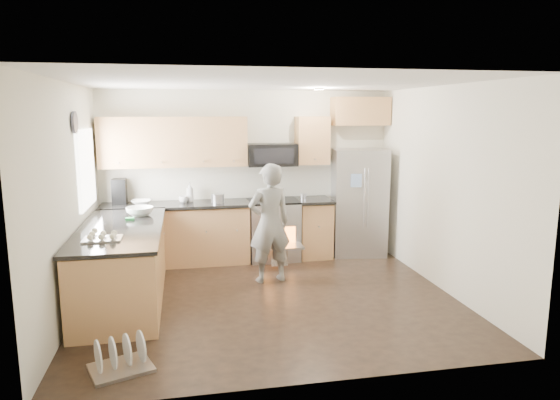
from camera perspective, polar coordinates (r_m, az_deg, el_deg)
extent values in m
plane|color=black|center=(6.28, -1.18, -11.17)|extent=(4.50, 4.50, 0.00)
cube|color=silver|center=(7.89, -3.70, 2.95)|extent=(4.50, 0.04, 2.60)
cube|color=silver|center=(4.01, 3.65, -3.95)|extent=(4.50, 0.04, 2.60)
cube|color=silver|center=(5.98, -22.98, -0.09)|extent=(0.04, 4.00, 2.60)
cube|color=silver|center=(6.69, 18.14, 1.20)|extent=(0.04, 4.00, 2.60)
cube|color=white|center=(5.86, -1.27, 13.27)|extent=(4.50, 4.00, 0.04)
cube|color=white|center=(6.92, -21.29, 3.38)|extent=(0.04, 1.00, 1.00)
cylinder|color=#FFE9CC|center=(7.13, 4.50, 12.54)|extent=(0.14, 0.14, 0.02)
cylinder|color=#474754|center=(6.34, -22.42, 8.21)|extent=(0.03, 0.26, 0.26)
cube|color=#A87D43|center=(7.69, -11.70, -3.98)|extent=(2.15, 0.60, 0.87)
cube|color=black|center=(7.58, -11.83, -0.55)|extent=(2.19, 0.64, 0.04)
cube|color=#A87D43|center=(7.94, 3.83, -3.35)|extent=(0.50, 0.60, 0.87)
cube|color=black|center=(7.84, 3.89, -0.02)|extent=(0.54, 0.64, 0.04)
cube|color=#A87D43|center=(7.62, -12.03, 6.51)|extent=(2.16, 0.33, 0.74)
cube|color=#A87D43|center=(7.87, 3.70, 6.81)|extent=(0.50, 0.33, 0.74)
cube|color=#A87D43|center=(8.09, 9.17, 9.98)|extent=(0.90, 0.33, 0.44)
imported|color=white|center=(7.60, -15.57, -0.26)|extent=(0.28, 0.28, 0.07)
imported|color=white|center=(7.67, -10.26, 0.89)|extent=(0.11, 0.11, 0.29)
imported|color=white|center=(7.62, -10.99, 0.07)|extent=(0.13, 0.13, 0.10)
cylinder|color=#B7B7BC|center=(7.55, -7.14, 0.21)|extent=(0.19, 0.19, 0.13)
cube|color=black|center=(7.72, -17.89, 0.93)|extent=(0.20, 0.24, 0.37)
cylinder|color=#B7B7BC|center=(7.90, 2.67, 0.48)|extent=(0.09, 0.09, 0.07)
cube|color=#A87D43|center=(6.33, -17.53, -7.28)|extent=(0.90, 2.30, 0.87)
cube|color=black|center=(6.22, -17.75, -3.13)|extent=(0.96, 2.36, 0.04)
imported|color=white|center=(6.82, -15.73, -1.24)|extent=(0.35, 0.35, 0.11)
cube|color=green|center=(6.56, -16.79, -2.08)|extent=(0.11, 0.07, 0.03)
cube|color=#B7B7BC|center=(5.65, -19.65, -3.90)|extent=(0.39, 0.30, 0.08)
cube|color=#B7B7BC|center=(7.78, -0.77, -3.49)|extent=(0.76, 0.62, 0.90)
cube|color=black|center=(7.69, -0.78, -0.12)|extent=(0.76, 0.60, 0.03)
cube|color=orange|center=(7.49, -0.34, -4.41)|extent=(0.56, 0.02, 0.34)
cube|color=#B7B7BC|center=(7.36, -0.10, -5.37)|extent=(0.70, 0.34, 0.03)
cube|color=white|center=(7.35, -0.02, -6.49)|extent=(0.24, 0.03, 0.28)
cube|color=black|center=(7.71, -0.95, 5.20)|extent=(0.76, 0.40, 0.34)
cube|color=#B7B7BC|center=(8.08, 8.97, -0.24)|extent=(0.91, 0.76, 1.69)
cylinder|color=#B7B7BC|center=(7.74, 9.63, 0.20)|extent=(0.02, 0.02, 0.92)
cylinder|color=#B7B7BC|center=(7.76, 10.01, 0.21)|extent=(0.02, 0.02, 0.92)
cube|color=pink|center=(7.86, 11.03, -1.07)|extent=(0.22, 0.04, 0.28)
cube|color=#93B5EB|center=(7.66, 8.71, 2.21)|extent=(0.16, 0.03, 0.20)
imported|color=gray|center=(6.67, -1.20, -2.67)|extent=(0.65, 0.49, 1.61)
cube|color=#B7B7BC|center=(4.90, -17.71, -17.83)|extent=(0.63, 0.57, 0.03)
cylinder|color=white|center=(4.80, -20.07, -16.45)|extent=(0.11, 0.28, 0.29)
cylinder|color=white|center=(4.82, -18.56, -16.24)|extent=(0.11, 0.28, 0.29)
cylinder|color=white|center=(4.84, -17.07, -16.02)|extent=(0.11, 0.28, 0.29)
cylinder|color=white|center=(4.87, -15.60, -15.80)|extent=(0.11, 0.28, 0.29)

